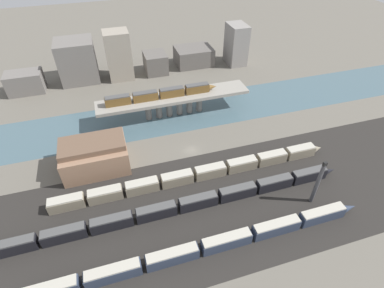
{
  "coord_description": "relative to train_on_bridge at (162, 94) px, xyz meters",
  "views": [
    {
      "loc": [
        -22.15,
        -72.95,
        66.25
      ],
      "look_at": [
        0.0,
        -0.62,
        3.31
      ],
      "focal_mm": 28.0,
      "sensor_mm": 36.0,
      "label": 1
    }
  ],
  "objects": [
    {
      "name": "train_yard_far",
      "position": [
        2.69,
        -35.66,
        -8.15
      ],
      "size": [
        85.74,
        3.17,
        3.64
      ],
      "color": "gray",
      "rests_on": "ground"
    },
    {
      "name": "train_on_bridge",
      "position": [
        0.0,
        0.0,
        0.0
      ],
      "size": [
        42.05,
        2.64,
        3.4
      ],
      "color": "brown",
      "rests_on": "bridge"
    },
    {
      "name": "city_block_far_left",
      "position": [
        -52.26,
        35.84,
        -5.46
      ],
      "size": [
        14.82,
        9.27,
        8.96
      ],
      "primitive_type": "cube",
      "color": "slate",
      "rests_on": "ground"
    },
    {
      "name": "warehouse_building",
      "position": [
        -26.15,
        -21.22,
        -5.21
      ],
      "size": [
        19.63,
        14.36,
        9.94
      ],
      "color": "#937056",
      "rests_on": "ground"
    },
    {
      "name": "city_block_tall",
      "position": [
        45.8,
        36.59,
        -0.29
      ],
      "size": [
        8.46,
        11.91,
        19.3
      ],
      "primitive_type": "cube",
      "color": "gray",
      "rests_on": "ground"
    },
    {
      "name": "city_block_left",
      "position": [
        -29.59,
        40.58,
        -0.71
      ],
      "size": [
        16.23,
        14.65,
        18.45
      ],
      "primitive_type": "cube",
      "color": "slate",
      "rests_on": "ground"
    },
    {
      "name": "river_water",
      "position": [
        4.57,
        -0.0,
        -9.94
      ],
      "size": [
        320.0,
        24.34,
        0.01
      ],
      "primitive_type": "cube",
      "color": "#47606B",
      "rests_on": "ground"
    },
    {
      "name": "city_block_center",
      "position": [
        -11.39,
        37.2,
        0.93
      ],
      "size": [
        10.87,
        9.72,
        21.75
      ],
      "primitive_type": "cube",
      "color": "gray",
      "rests_on": "ground"
    },
    {
      "name": "city_block_right",
      "position": [
        5.18,
        38.33,
        -5.31
      ],
      "size": [
        10.21,
        11.99,
        9.26
      ],
      "primitive_type": "cube",
      "color": "#605B56",
      "rests_on": "ground"
    },
    {
      "name": "city_block_far_right",
      "position": [
        25.25,
        41.34,
        -5.68
      ],
      "size": [
        17.88,
        13.7,
        8.53
      ],
      "primitive_type": "cube",
      "color": "#605B56",
      "rests_on": "ground"
    },
    {
      "name": "train_yard_near",
      "position": [
        -3.04,
        -59.38,
        -8.11
      ],
      "size": [
        84.38,
        2.75,
        3.72
      ],
      "color": "#2D384C",
      "rests_on": "ground"
    },
    {
      "name": "ground_plane",
      "position": [
        4.57,
        -22.76,
        -9.94
      ],
      "size": [
        400.0,
        400.0,
        0.0
      ],
      "primitive_type": "plane",
      "color": "#666056"
    },
    {
      "name": "bridge",
      "position": [
        4.57,
        -0.0,
        -3.31
      ],
      "size": [
        57.86,
        9.36,
        8.28
      ],
      "color": "gray",
      "rests_on": "ground"
    },
    {
      "name": "train_yard_mid",
      "position": [
        -5.17,
        -45.83,
        -8.06
      ],
      "size": [
        95.8,
        2.69,
        3.82
      ],
      "color": "black",
      "rests_on": "ground"
    },
    {
      "name": "railbed_yard",
      "position": [
        4.57,
        -46.76,
        -9.93
      ],
      "size": [
        280.0,
        42.0,
        0.01
      ],
      "primitive_type": "cube",
      "color": "#282623",
      "rests_on": "ground"
    },
    {
      "name": "signal_tower",
      "position": [
        30.41,
        -53.35,
        -2.7
      ],
      "size": [
        1.04,
        1.04,
        14.87
      ],
      "color": "#4C4C51",
      "rests_on": "ground"
    }
  ]
}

